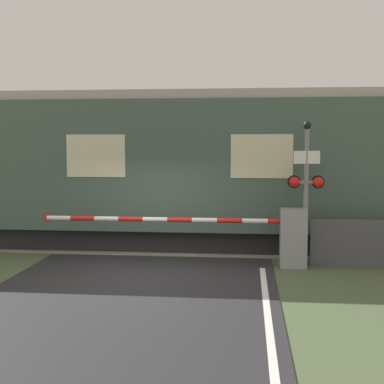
% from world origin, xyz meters
% --- Properties ---
extents(ground_plane, '(80.00, 80.00, 0.00)m').
position_xyz_m(ground_plane, '(0.00, 0.00, 0.00)').
color(ground_plane, '#475638').
extents(track_bed, '(36.00, 3.20, 0.13)m').
position_xyz_m(track_bed, '(0.00, 3.76, 0.02)').
color(track_bed, gray).
rests_on(track_bed, ground_plane).
extents(train, '(15.11, 3.17, 4.18)m').
position_xyz_m(train, '(-1.64, 3.76, 2.14)').
color(train, black).
rests_on(train, ground_plane).
extents(crossing_barrier, '(6.22, 0.44, 1.35)m').
position_xyz_m(crossing_barrier, '(2.74, 1.27, 0.74)').
color(crossing_barrier, gray).
rests_on(crossing_barrier, ground_plane).
extents(signal_post, '(0.84, 0.26, 3.34)m').
position_xyz_m(signal_post, '(3.51, 1.41, 1.90)').
color(signal_post, gray).
rests_on(signal_post, ground_plane).
extents(roadside_fence, '(3.10, 0.06, 1.10)m').
position_xyz_m(roadside_fence, '(5.18, 1.42, 0.55)').
color(roadside_fence, '#4C4C51').
rests_on(roadside_fence, ground_plane).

